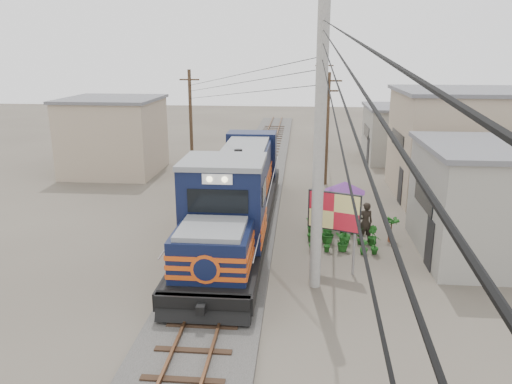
# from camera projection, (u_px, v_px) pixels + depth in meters

# --- Properties ---
(ground) EXTENTS (120.00, 120.00, 0.00)m
(ground) POSITION_uv_depth(u_px,v_px,m) (222.00, 276.00, 19.00)
(ground) COLOR #473F35
(ground) RESTS_ON ground
(ballast) EXTENTS (3.60, 70.00, 0.16)m
(ballast) POSITION_uv_depth(u_px,v_px,m) (249.00, 199.00, 28.56)
(ballast) COLOR #595651
(ballast) RESTS_ON ground
(track) EXTENTS (1.15, 70.00, 0.12)m
(track) POSITION_uv_depth(u_px,v_px,m) (249.00, 196.00, 28.51)
(track) COLOR #51331E
(track) RESTS_ON ground
(locomotive) EXTENTS (3.15, 17.14, 4.25)m
(locomotive) POSITION_uv_depth(u_px,v_px,m) (237.00, 195.00, 23.04)
(locomotive) COLOR black
(locomotive) RESTS_ON ground
(utility_pole_main) EXTENTS (0.40, 0.40, 10.00)m
(utility_pole_main) POSITION_uv_depth(u_px,v_px,m) (319.00, 151.00, 16.85)
(utility_pole_main) COLOR #9E9B93
(utility_pole_main) RESTS_ON ground
(wooden_pole_mid) EXTENTS (1.60, 0.24, 7.00)m
(wooden_pole_mid) POSITION_uv_depth(u_px,v_px,m) (327.00, 127.00, 31.02)
(wooden_pole_mid) COLOR #4C3826
(wooden_pole_mid) RESTS_ON ground
(wooden_pole_far) EXTENTS (1.60, 0.24, 7.50)m
(wooden_pole_far) POSITION_uv_depth(u_px,v_px,m) (323.00, 101.00, 44.34)
(wooden_pole_far) COLOR #4C3826
(wooden_pole_far) RESTS_ON ground
(wooden_pole_left) EXTENTS (1.60, 0.24, 7.00)m
(wooden_pole_left) POSITION_uv_depth(u_px,v_px,m) (191.00, 117.00, 35.67)
(wooden_pole_left) COLOR #4C3826
(wooden_pole_left) RESTS_ON ground
(power_lines) EXTENTS (9.65, 19.00, 3.30)m
(power_lines) POSITION_uv_depth(u_px,v_px,m) (242.00, 65.00, 25.08)
(power_lines) COLOR black
(power_lines) RESTS_ON ground
(shophouse_front) EXTENTS (7.35, 6.30, 4.70)m
(shophouse_front) POSITION_uv_depth(u_px,v_px,m) (512.00, 202.00, 20.24)
(shophouse_front) COLOR gray
(shophouse_front) RESTS_ON ground
(shophouse_mid) EXTENTS (8.40, 7.35, 6.20)m
(shophouse_mid) POSITION_uv_depth(u_px,v_px,m) (469.00, 144.00, 28.57)
(shophouse_mid) COLOR tan
(shophouse_mid) RESTS_ON ground
(shophouse_back) EXTENTS (6.30, 6.30, 4.20)m
(shophouse_back) POSITION_uv_depth(u_px,v_px,m) (406.00, 133.00, 38.56)
(shophouse_back) COLOR gray
(shophouse_back) RESTS_ON ground
(shophouse_left) EXTENTS (6.30, 6.30, 5.20)m
(shophouse_left) POSITION_uv_depth(u_px,v_px,m) (114.00, 135.00, 34.47)
(shophouse_left) COLOR tan
(shophouse_left) RESTS_ON ground
(billboard) EXTENTS (1.96, 0.86, 3.17)m
(billboard) POSITION_uv_depth(u_px,v_px,m) (334.00, 214.00, 18.85)
(billboard) COLOR #99999E
(billboard) RESTS_ON ground
(market_umbrella) EXTENTS (2.51, 2.51, 2.28)m
(market_umbrella) POSITION_uv_depth(u_px,v_px,m) (345.00, 187.00, 23.78)
(market_umbrella) COLOR black
(market_umbrella) RESTS_ON ground
(vendor) EXTENTS (0.76, 0.57, 1.87)m
(vendor) POSITION_uv_depth(u_px,v_px,m) (365.00, 223.00, 22.09)
(vendor) COLOR black
(vendor) RESTS_ON ground
(plant_nursery) EXTENTS (3.15, 2.89, 1.12)m
(plant_nursery) POSITION_uv_depth(u_px,v_px,m) (337.00, 234.00, 22.10)
(plant_nursery) COLOR #194F16
(plant_nursery) RESTS_ON ground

